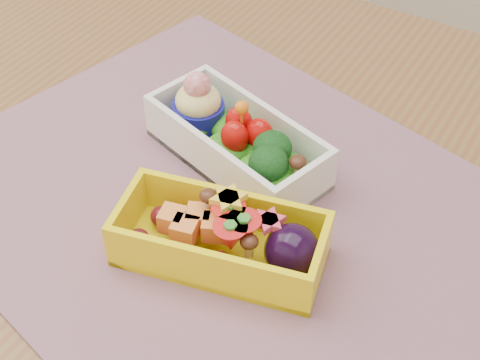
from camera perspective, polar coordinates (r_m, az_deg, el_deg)
The scene contains 4 objects.
table at distance 0.76m, azimuth -1.37°, elevation -5.76°, with size 1.20×0.80×0.75m.
placemat at distance 0.66m, azimuth -0.78°, elevation -2.43°, with size 0.56×0.43×0.00m, color gray.
bento_white at distance 0.69m, azimuth -0.31°, elevation 3.22°, with size 0.20×0.13×0.08m.
bento_yellow at distance 0.60m, azimuth -1.24°, elevation -4.78°, with size 0.19×0.12×0.06m.
Camera 1 is at (0.27, -0.41, 1.23)m, focal length 52.58 mm.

